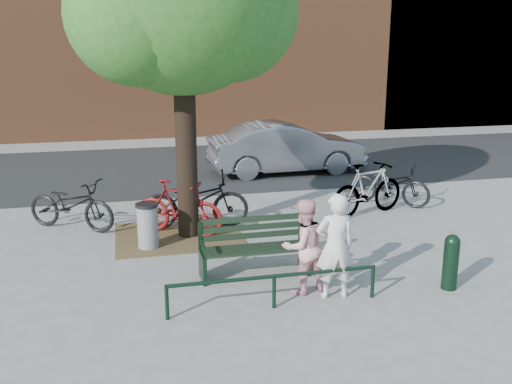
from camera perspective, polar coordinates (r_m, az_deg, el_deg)
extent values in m
plane|color=gray|center=(9.32, -0.14, -8.31)|extent=(90.00, 90.00, 0.00)
cube|color=brown|center=(11.20, -7.75, -4.35)|extent=(2.40, 2.00, 0.02)
cube|color=black|center=(17.34, -6.59, 2.55)|extent=(40.00, 7.00, 0.01)
cube|color=black|center=(9.09, -5.35, -7.45)|extent=(0.06, 0.52, 0.45)
cube|color=black|center=(9.15, -5.62, -4.34)|extent=(0.06, 0.06, 0.44)
cylinder|color=black|center=(8.85, -5.32, -5.26)|extent=(0.04, 0.36, 0.04)
cube|color=black|center=(9.45, 4.86, -6.56)|extent=(0.06, 0.52, 0.45)
cube|color=black|center=(9.50, 4.48, -3.57)|extent=(0.06, 0.06, 0.44)
cylinder|color=black|center=(9.22, 5.10, -4.44)|extent=(0.04, 0.36, 0.04)
cube|color=black|center=(9.15, -0.14, -5.72)|extent=(1.64, 0.46, 0.04)
cube|color=black|center=(9.26, -0.47, -3.55)|extent=(1.64, 0.03, 0.47)
cylinder|color=black|center=(7.93, -8.90, -10.85)|extent=(0.06, 0.06, 0.50)
cylinder|color=black|center=(8.15, 1.82, -9.91)|extent=(0.06, 0.06, 0.50)
cylinder|color=black|center=(8.64, 11.58, -8.75)|extent=(0.06, 0.06, 0.50)
cylinder|color=black|center=(8.06, 1.83, -8.42)|extent=(3.00, 0.06, 0.06)
cylinder|color=black|center=(10.75, -7.03, 5.28)|extent=(0.40, 0.40, 3.80)
sphere|color=#21561B|center=(11.05, -2.74, 17.60)|extent=(2.60, 2.60, 2.60)
sphere|color=#21561B|center=(10.16, -11.85, 17.00)|extent=(2.40, 2.40, 2.40)
imported|color=beige|center=(8.36, 7.91, -5.39)|extent=(0.60, 0.41, 1.58)
imported|color=pink|center=(8.51, 4.75, -5.42)|extent=(0.81, 0.70, 1.45)
cylinder|color=black|center=(9.19, 18.86, -6.96)|extent=(0.23, 0.23, 0.75)
sphere|color=black|center=(9.06, 19.06, -4.75)|extent=(0.23, 0.23, 0.23)
cylinder|color=gray|center=(10.54, -10.77, -3.50)|extent=(0.38, 0.38, 0.79)
cylinder|color=black|center=(10.42, -10.88, -1.29)|extent=(0.41, 0.41, 0.06)
imported|color=black|center=(11.95, -18.00, -1.20)|extent=(2.02, 1.62, 1.03)
imported|color=#5F0D0D|center=(11.19, -7.73, -1.52)|extent=(1.82, 1.30, 1.08)
imported|color=black|center=(11.52, -6.13, -0.85)|extent=(2.22, 0.98, 1.13)
imported|color=gray|center=(12.53, 11.12, 0.29)|extent=(2.00, 1.11, 1.16)
imported|color=black|center=(13.46, 13.23, 0.79)|extent=(1.83, 1.72, 0.98)
imported|color=slate|center=(16.32, 3.05, 4.43)|extent=(4.47, 1.68, 1.46)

